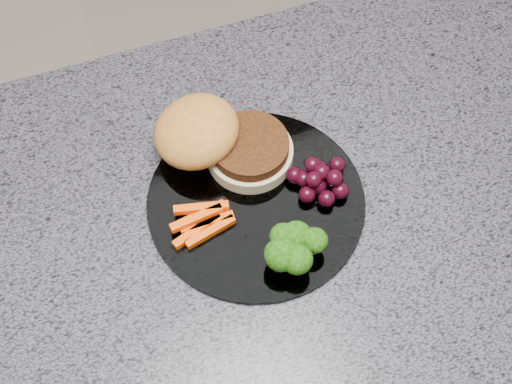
% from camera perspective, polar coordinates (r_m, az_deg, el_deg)
% --- Properties ---
extents(island_cabinet, '(1.20, 0.60, 0.86)m').
position_cam_1_polar(island_cabinet, '(1.27, -4.69, -13.49)').
color(island_cabinet, brown).
rests_on(island_cabinet, ground).
extents(countertop, '(1.20, 0.60, 0.04)m').
position_cam_1_polar(countertop, '(0.85, -6.83, -4.63)').
color(countertop, '#53525D').
rests_on(countertop, island_cabinet).
extents(plate, '(0.26, 0.26, 0.01)m').
position_cam_1_polar(plate, '(0.85, 0.00, -0.79)').
color(plate, white).
rests_on(plate, countertop).
extents(burger, '(0.19, 0.16, 0.06)m').
position_cam_1_polar(burger, '(0.86, -3.25, 4.15)').
color(burger, '#CBBE8F').
rests_on(burger, plate).
extents(carrot_sticks, '(0.08, 0.05, 0.02)m').
position_cam_1_polar(carrot_sticks, '(0.83, -4.34, -2.33)').
color(carrot_sticks, '#FB5004').
rests_on(carrot_sticks, plate).
extents(broccoli, '(0.08, 0.07, 0.05)m').
position_cam_1_polar(broccoli, '(0.79, 2.95, -4.45)').
color(broccoli, olive).
rests_on(broccoli, plate).
extents(grape_bunch, '(0.07, 0.06, 0.04)m').
position_cam_1_polar(grape_bunch, '(0.85, 5.16, 1.02)').
color(grape_bunch, black).
rests_on(grape_bunch, plate).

